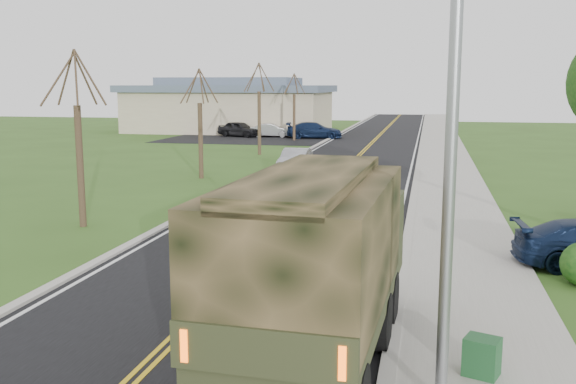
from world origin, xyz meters
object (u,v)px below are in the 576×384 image
(military_truck, at_px, (317,253))
(suv_champagne, at_px, (286,180))
(sedan_silver, at_px, (295,160))
(utility_box_far, at_px, (482,357))

(military_truck, relative_size, suv_champagne, 1.37)
(suv_champagne, relative_size, sedan_silver, 1.29)
(military_truck, bearing_deg, utility_box_far, -0.81)
(sedan_silver, bearing_deg, utility_box_far, -72.10)
(military_truck, relative_size, sedan_silver, 1.77)
(military_truck, distance_m, sedan_silver, 25.37)
(sedan_silver, bearing_deg, military_truck, -78.04)
(military_truck, xyz_separation_m, utility_box_far, (2.82, -0.16, -1.57))
(suv_champagne, bearing_deg, sedan_silver, 98.17)
(suv_champagne, bearing_deg, utility_box_far, -67.83)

